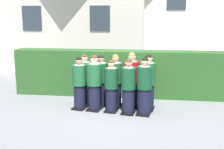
{
  "coord_description": "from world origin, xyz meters",
  "views": [
    {
      "loc": [
        1.07,
        -7.99,
        2.81
      ],
      "look_at": [
        0.0,
        0.25,
        1.05
      ],
      "focal_mm": 46.32,
      "sensor_mm": 36.0,
      "label": 1
    }
  ],
  "objects_px": {
    "student_front_row_1": "(94,84)",
    "student_rear_row_4": "(148,83)",
    "student_rear_row_0": "(85,80)",
    "student_front_row_0": "(79,84)",
    "student_front_row_3": "(129,88)",
    "student_front_row_2": "(111,87)",
    "student_front_row_4": "(144,88)",
    "student_rear_row_2": "(115,82)",
    "student_rear_row_1": "(101,81)",
    "student_in_red_blazer": "(132,82)"
  },
  "relations": [
    {
      "from": "student_front_row_1",
      "to": "student_rear_row_4",
      "type": "distance_m",
      "value": 1.58
    },
    {
      "from": "student_rear_row_0",
      "to": "student_front_row_1",
      "type": "bearing_deg",
      "value": -54.01
    },
    {
      "from": "student_front_row_0",
      "to": "student_front_row_3",
      "type": "relative_size",
      "value": 1.0
    },
    {
      "from": "student_front_row_2",
      "to": "student_front_row_4",
      "type": "height_order",
      "value": "student_front_row_4"
    },
    {
      "from": "student_front_row_0",
      "to": "student_rear_row_2",
      "type": "relative_size",
      "value": 0.98
    },
    {
      "from": "student_front_row_1",
      "to": "student_rear_row_1",
      "type": "distance_m",
      "value": 0.54
    },
    {
      "from": "student_front_row_1",
      "to": "student_in_red_blazer",
      "type": "xyz_separation_m",
      "value": [
        1.07,
        0.34,
        0.02
      ]
    },
    {
      "from": "student_front_row_1",
      "to": "student_rear_row_4",
      "type": "xyz_separation_m",
      "value": [
        1.56,
        0.26,
        0.01
      ]
    },
    {
      "from": "student_front_row_4",
      "to": "student_in_red_blazer",
      "type": "height_order",
      "value": "student_in_red_blazer"
    },
    {
      "from": "student_front_row_1",
      "to": "student_rear_row_1",
      "type": "relative_size",
      "value": 1.05
    },
    {
      "from": "student_in_red_blazer",
      "to": "student_rear_row_1",
      "type": "bearing_deg",
      "value": 169.22
    },
    {
      "from": "student_front_row_0",
      "to": "student_rear_row_4",
      "type": "relative_size",
      "value": 0.95
    },
    {
      "from": "student_front_row_0",
      "to": "student_in_red_blazer",
      "type": "distance_m",
      "value": 1.56
    },
    {
      "from": "student_front_row_3",
      "to": "student_rear_row_4",
      "type": "distance_m",
      "value": 0.7
    },
    {
      "from": "student_front_row_1",
      "to": "student_front_row_2",
      "type": "height_order",
      "value": "student_front_row_1"
    },
    {
      "from": "student_front_row_1",
      "to": "student_front_row_3",
      "type": "xyz_separation_m",
      "value": [
        1.02,
        -0.18,
        -0.03
      ]
    },
    {
      "from": "student_front_row_0",
      "to": "student_front_row_1",
      "type": "xyz_separation_m",
      "value": [
        0.46,
        -0.06,
        0.03
      ]
    },
    {
      "from": "student_front_row_4",
      "to": "student_rear_row_1",
      "type": "bearing_deg",
      "value": 151.57
    },
    {
      "from": "student_front_row_3",
      "to": "student_rear_row_1",
      "type": "distance_m",
      "value": 1.14
    },
    {
      "from": "student_front_row_0",
      "to": "student_front_row_3",
      "type": "distance_m",
      "value": 1.49
    },
    {
      "from": "student_rear_row_2",
      "to": "student_rear_row_0",
      "type": "bearing_deg",
      "value": 171.18
    },
    {
      "from": "student_front_row_3",
      "to": "student_in_red_blazer",
      "type": "height_order",
      "value": "student_in_red_blazer"
    },
    {
      "from": "student_front_row_1",
      "to": "student_rear_row_1",
      "type": "xyz_separation_m",
      "value": [
        0.12,
        0.52,
        -0.04
      ]
    },
    {
      "from": "student_rear_row_1",
      "to": "student_rear_row_2",
      "type": "height_order",
      "value": "student_rear_row_2"
    },
    {
      "from": "student_front_row_0",
      "to": "student_front_row_1",
      "type": "relative_size",
      "value": 0.96
    },
    {
      "from": "student_rear_row_1",
      "to": "student_front_row_2",
      "type": "bearing_deg",
      "value": -56.38
    },
    {
      "from": "student_front_row_2",
      "to": "student_rear_row_1",
      "type": "bearing_deg",
      "value": 123.62
    },
    {
      "from": "student_front_row_3",
      "to": "student_rear_row_2",
      "type": "xyz_separation_m",
      "value": [
        -0.44,
        0.6,
        0.02
      ]
    },
    {
      "from": "student_in_red_blazer",
      "to": "student_rear_row_4",
      "type": "bearing_deg",
      "value": -9.62
    },
    {
      "from": "student_front_row_1",
      "to": "student_in_red_blazer",
      "type": "distance_m",
      "value": 1.12
    },
    {
      "from": "student_front_row_4",
      "to": "student_rear_row_1",
      "type": "xyz_separation_m",
      "value": [
        -1.34,
        0.72,
        -0.03
      ]
    },
    {
      "from": "student_front_row_0",
      "to": "student_front_row_3",
      "type": "height_order",
      "value": "student_front_row_3"
    },
    {
      "from": "student_front_row_2",
      "to": "student_front_row_3",
      "type": "xyz_separation_m",
      "value": [
        0.5,
        -0.11,
        0.03
      ]
    },
    {
      "from": "student_in_red_blazer",
      "to": "student_rear_row_4",
      "type": "xyz_separation_m",
      "value": [
        0.49,
        -0.08,
        -0.01
      ]
    },
    {
      "from": "student_rear_row_2",
      "to": "student_rear_row_4",
      "type": "relative_size",
      "value": 0.97
    },
    {
      "from": "student_rear_row_1",
      "to": "student_in_red_blazer",
      "type": "bearing_deg",
      "value": -10.78
    },
    {
      "from": "student_rear_row_4",
      "to": "student_front_row_3",
      "type": "bearing_deg",
      "value": -141.05
    },
    {
      "from": "student_front_row_4",
      "to": "student_rear_row_0",
      "type": "height_order",
      "value": "student_front_row_4"
    },
    {
      "from": "student_rear_row_2",
      "to": "student_rear_row_4",
      "type": "bearing_deg",
      "value": -9.15
    },
    {
      "from": "student_front_row_0",
      "to": "student_rear_row_0",
      "type": "bearing_deg",
      "value": 84.93
    },
    {
      "from": "student_front_row_4",
      "to": "student_rear_row_4",
      "type": "xyz_separation_m",
      "value": [
        0.1,
        0.46,
        0.01
      ]
    },
    {
      "from": "student_front_row_0",
      "to": "student_in_red_blazer",
      "type": "bearing_deg",
      "value": 10.53
    },
    {
      "from": "student_front_row_3",
      "to": "student_rear_row_1",
      "type": "relative_size",
      "value": 1.01
    },
    {
      "from": "student_front_row_2",
      "to": "student_in_red_blazer",
      "type": "height_order",
      "value": "student_in_red_blazer"
    },
    {
      "from": "student_rear_row_2",
      "to": "student_rear_row_4",
      "type": "distance_m",
      "value": 1.0
    },
    {
      "from": "student_rear_row_1",
      "to": "student_rear_row_2",
      "type": "relative_size",
      "value": 0.98
    },
    {
      "from": "student_front_row_2",
      "to": "student_front_row_4",
      "type": "distance_m",
      "value": 0.96
    },
    {
      "from": "student_front_row_2",
      "to": "student_rear_row_1",
      "type": "distance_m",
      "value": 0.71
    },
    {
      "from": "student_rear_row_2",
      "to": "student_front_row_1",
      "type": "bearing_deg",
      "value": -144.0
    },
    {
      "from": "student_front_row_0",
      "to": "student_front_row_3",
      "type": "xyz_separation_m",
      "value": [
        1.48,
        -0.24,
        0.0
      ]
    }
  ]
}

